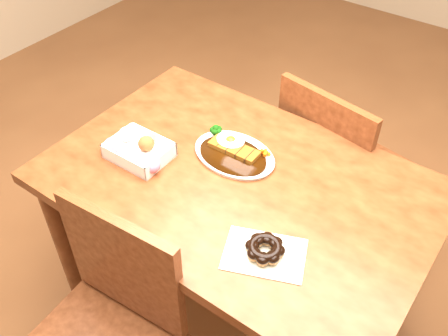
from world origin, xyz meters
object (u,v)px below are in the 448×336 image
Objects in this scene: chair_far at (334,164)px; pon_de_ring at (265,249)px; chair_near at (105,335)px; katsu_curry_plate at (234,152)px; table at (238,202)px; donut_box at (137,150)px.

chair_far is 3.35× the size of pon_de_ring.
chair_near reaches higher than katsu_curry_plate.
table is at bearing -47.83° from katsu_curry_plate.
chair_far reaches higher than katsu_curry_plate.
table is 4.62× the size of pon_de_ring.
chair_near is at bearing -91.75° from katsu_curry_plate.
katsu_curry_plate reaches higher than table.
donut_box reaches higher than pon_de_ring.
katsu_curry_plate is 0.31m from donut_box.
chair_far is 0.83m from donut_box.
pon_de_ring is (0.30, -0.28, 0.01)m from katsu_curry_plate.
katsu_curry_plate is at bearing 84.07° from chair_near.
katsu_curry_plate is (0.02, 0.62, 0.29)m from chair_near.
katsu_curry_plate reaches higher than pon_de_ring.
donut_box is at bearing 65.01° from chair_far.
chair_far is 0.56m from katsu_curry_plate.
table is 0.57m from chair_far.
donut_box is at bearing -143.16° from katsu_curry_plate.
pon_de_ring is at bearing -41.40° from table.
pon_de_ring is (0.22, -0.20, 0.12)m from table.
donut_box is at bearing 113.94° from chair_near.
donut_box is 0.56m from pon_de_ring.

